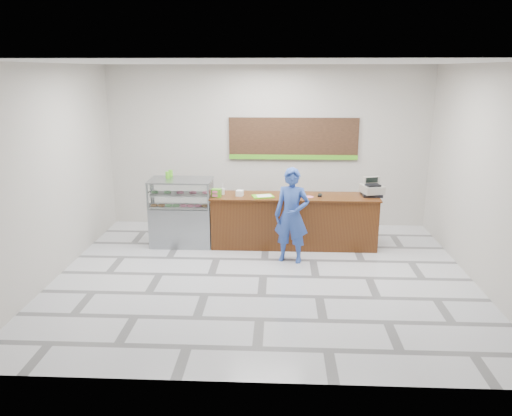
{
  "coord_description": "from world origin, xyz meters",
  "views": [
    {
      "loc": [
        0.25,
        -7.87,
        3.4
      ],
      "look_at": [
        -0.17,
        0.9,
        0.95
      ],
      "focal_mm": 35.0,
      "sensor_mm": 36.0,
      "label": 1
    }
  ],
  "objects_px": {
    "customer": "(292,216)",
    "cash_register": "(372,189)",
    "sales_counter": "(294,221)",
    "serving_tray": "(263,196)",
    "display_case": "(182,212)"
  },
  "relations": [
    {
      "from": "sales_counter",
      "to": "serving_tray",
      "type": "bearing_deg",
      "value": -168.98
    },
    {
      "from": "cash_register",
      "to": "serving_tray",
      "type": "relative_size",
      "value": 1.05
    },
    {
      "from": "serving_tray",
      "to": "sales_counter",
      "type": "bearing_deg",
      "value": -3.93
    },
    {
      "from": "cash_register",
      "to": "sales_counter",
      "type": "bearing_deg",
      "value": 167.66
    },
    {
      "from": "display_case",
      "to": "serving_tray",
      "type": "relative_size",
      "value": 2.92
    },
    {
      "from": "sales_counter",
      "to": "display_case",
      "type": "xyz_separation_m",
      "value": [
        -2.22,
        -0.0,
        0.16
      ]
    },
    {
      "from": "serving_tray",
      "to": "display_case",
      "type": "bearing_deg",
      "value": 160.89
    },
    {
      "from": "sales_counter",
      "to": "serving_tray",
      "type": "xyz_separation_m",
      "value": [
        -0.6,
        -0.12,
        0.52
      ]
    },
    {
      "from": "display_case",
      "to": "cash_register",
      "type": "distance_m",
      "value": 3.75
    },
    {
      "from": "display_case",
      "to": "serving_tray",
      "type": "height_order",
      "value": "display_case"
    },
    {
      "from": "serving_tray",
      "to": "customer",
      "type": "height_order",
      "value": "customer"
    },
    {
      "from": "sales_counter",
      "to": "cash_register",
      "type": "relative_size",
      "value": 6.82
    },
    {
      "from": "customer",
      "to": "cash_register",
      "type": "bearing_deg",
      "value": 43.67
    },
    {
      "from": "serving_tray",
      "to": "cash_register",
      "type": "bearing_deg",
      "value": -9.54
    },
    {
      "from": "cash_register",
      "to": "customer",
      "type": "bearing_deg",
      "value": -165.85
    }
  ]
}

